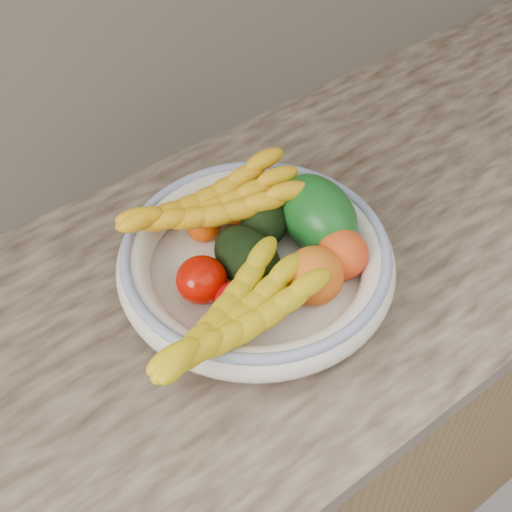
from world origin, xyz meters
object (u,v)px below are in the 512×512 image
object	(u,v)px
banana_bunch_back	(211,209)
green_mango	(317,215)
banana_bunch_front	(234,322)
fruit_bowl	(256,262)

from	to	relation	value
banana_bunch_back	green_mango	bearing A→B (deg)	-25.20
banana_bunch_back	banana_bunch_front	xyz separation A→B (m)	(-0.09, -0.18, -0.01)
green_mango	banana_bunch_front	world-z (taller)	green_mango
banana_bunch_back	banana_bunch_front	world-z (taller)	banana_bunch_back
green_mango	banana_bunch_front	distance (m)	0.23
fruit_bowl	banana_bunch_back	bearing A→B (deg)	97.11
green_mango	banana_bunch_front	bearing A→B (deg)	-151.41
fruit_bowl	banana_bunch_back	size ratio (longest dim) A/B	1.35
green_mango	banana_bunch_back	bearing A→B (deg)	149.15
fruit_bowl	green_mango	size ratio (longest dim) A/B	2.68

